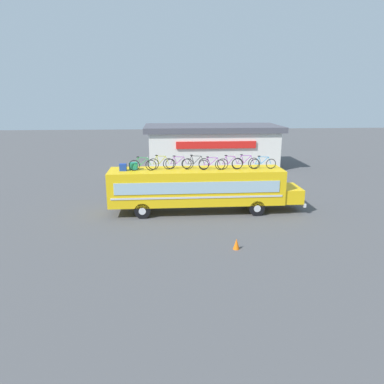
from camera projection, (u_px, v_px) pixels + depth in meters
The scene contains 14 objects.
ground_plane at pixel (196, 212), 24.24m from camera, with size 120.00×120.00×0.00m, color #4C4C4F.
bus at pixel (200, 186), 23.80m from camera, with size 12.81×2.57×2.91m.
luggage_bag_1 at pixel (123, 167), 22.98m from camera, with size 0.44×0.35×0.44m, color #193899.
luggage_bag_2 at pixel (133, 166), 23.29m from camera, with size 0.53×0.45×0.46m, color #1E7F66.
rooftop_bicycle_1 at pixel (143, 165), 22.97m from camera, with size 1.75×0.44×0.92m.
rooftop_bicycle_2 at pixel (161, 163), 23.32m from camera, with size 1.72×0.44×0.97m.
rooftop_bicycle_3 at pixel (178, 163), 23.55m from camera, with size 1.71×0.44×0.88m.
rooftop_bicycle_4 at pixel (196, 163), 23.37m from camera, with size 1.79×0.44×0.97m.
rooftop_bicycle_5 at pixel (212, 164), 23.22m from camera, with size 1.73×0.44×0.88m.
rooftop_bicycle_6 at pixel (230, 163), 23.33m from camera, with size 1.68×0.44×0.96m.
rooftop_bicycle_7 at pixel (246, 163), 23.54m from camera, with size 1.80×0.44×0.97m.
rooftop_bicycle_8 at pixel (263, 163), 23.52m from camera, with size 1.72×0.44×0.88m.
roadside_building at pixel (212, 146), 38.76m from camera, with size 14.34×6.69×4.46m.
traffic_cone at pixel (236, 244), 18.28m from camera, with size 0.33×0.33×0.56m, color orange.
Camera 1 is at (-1.99, -22.96, 7.63)m, focal length 33.63 mm.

